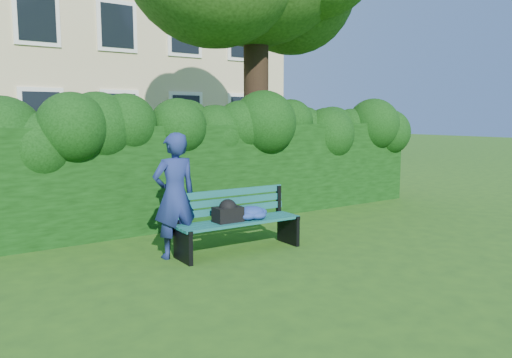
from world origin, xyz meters
TOP-DOWN VIEW (x-y plane):
  - ground at (0.00, 0.00)m, footprint 80.00×80.00m
  - apartment_building at (-0.00, 13.99)m, footprint 16.00×8.08m
  - hedge at (0.00, 2.20)m, footprint 10.00×1.00m
  - park_bench at (-0.73, 0.01)m, footprint 1.90×0.62m
  - man_reading at (-1.62, 0.26)m, footprint 0.64×0.42m

SIDE VIEW (x-z plane):
  - ground at x=0.00m, z-range 0.00..0.00m
  - park_bench at x=-0.73m, z-range 0.05..0.94m
  - man_reading at x=-1.62m, z-range 0.00..1.75m
  - hedge at x=0.00m, z-range 0.00..1.80m
  - apartment_building at x=0.00m, z-range 0.00..12.00m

